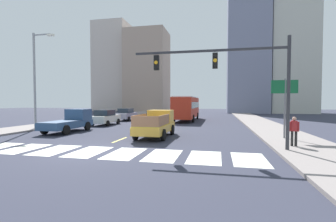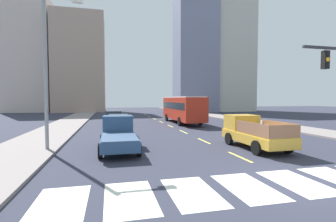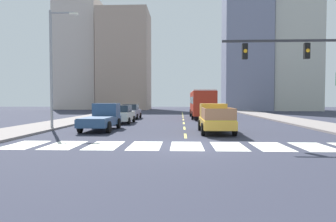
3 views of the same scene
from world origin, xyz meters
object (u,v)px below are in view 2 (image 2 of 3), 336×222
(city_bus, at_px, (182,108))
(streetlight_left, at_px, (48,65))
(pickup_stakebed, at_px, (252,132))
(pickup_dark, at_px, (118,134))
(sedan_far, at_px, (118,125))
(sedan_mid, at_px, (114,118))

(city_bus, relative_size, streetlight_left, 1.20)
(pickup_stakebed, relative_size, city_bus, 0.48)
(pickup_dark, distance_m, sedan_far, 6.14)
(city_bus, xyz_separation_m, sedan_far, (-8.16, -8.31, -1.09))
(sedan_far, height_order, streetlight_left, streetlight_left)
(sedan_far, bearing_deg, pickup_stakebed, -41.91)
(pickup_dark, bearing_deg, city_bus, 57.92)
(sedan_far, distance_m, streetlight_left, 8.11)
(city_bus, bearing_deg, pickup_dark, -121.05)
(pickup_dark, height_order, sedan_mid, pickup_dark)
(pickup_stakebed, xyz_separation_m, sedan_far, (-7.96, 7.37, -0.08))
(city_bus, relative_size, sedan_mid, 2.45)
(streetlight_left, bearing_deg, sedan_far, 54.10)
(sedan_mid, bearing_deg, city_bus, 7.45)
(sedan_far, bearing_deg, city_bus, 46.41)
(pickup_dark, bearing_deg, streetlight_left, 171.23)
(pickup_dark, relative_size, streetlight_left, 0.58)
(sedan_mid, relative_size, sedan_far, 1.00)
(city_bus, relative_size, sedan_far, 2.45)
(sedan_far, relative_size, streetlight_left, 0.49)
(pickup_stakebed, xyz_separation_m, sedan_mid, (-8.24, 14.16, -0.08))
(pickup_dark, relative_size, sedan_mid, 1.18)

